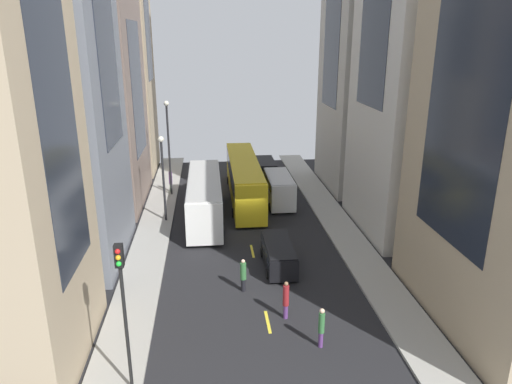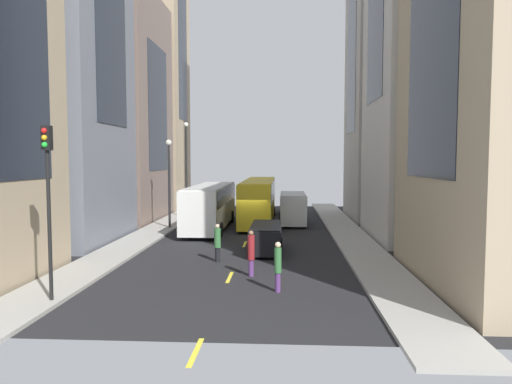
{
  "view_description": "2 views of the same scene",
  "coord_description": "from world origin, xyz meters",
  "px_view_note": "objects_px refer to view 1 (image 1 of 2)",
  "views": [
    {
      "loc": [
        -2.71,
        -33.19,
        13.88
      ],
      "look_at": [
        0.72,
        0.39,
        2.72
      ],
      "focal_mm": 33.0,
      "sensor_mm": 36.0,
      "label": 1
    },
    {
      "loc": [
        2.43,
        -33.76,
        5.38
      ],
      "look_at": [
        0.44,
        0.59,
        2.98
      ],
      "focal_mm": 33.3,
      "sensor_mm": 36.0,
      "label": 2
    }
  ],
  "objects_px": {
    "delivery_van_white": "(279,187)",
    "car_black_0": "(278,253)",
    "city_bus_white": "(204,194)",
    "traffic_light_near_corner": "(123,293)",
    "pedestrian_crossing_near": "(171,180)",
    "pedestrian_waiting_curb": "(243,274)",
    "pedestrian_crossing_mid": "(286,299)",
    "streetcar_yellow": "(244,176)",
    "pedestrian_walking_far": "(321,326)",
    "car_black_1": "(266,167)"
  },
  "relations": [
    {
      "from": "pedestrian_waiting_curb",
      "to": "pedestrian_crossing_near",
      "type": "bearing_deg",
      "value": -21.98
    },
    {
      "from": "pedestrian_walking_far",
      "to": "streetcar_yellow",
      "type": "bearing_deg",
      "value": -118.73
    },
    {
      "from": "car_black_1",
      "to": "car_black_0",
      "type": "bearing_deg",
      "value": -94.82
    },
    {
      "from": "streetcar_yellow",
      "to": "car_black_1",
      "type": "xyz_separation_m",
      "value": [
        2.84,
        6.98,
        -1.13
      ]
    },
    {
      "from": "pedestrian_crossing_near",
      "to": "streetcar_yellow",
      "type": "bearing_deg",
      "value": -53.37
    },
    {
      "from": "car_black_0",
      "to": "pedestrian_crossing_near",
      "type": "relative_size",
      "value": 2.25
    },
    {
      "from": "delivery_van_white",
      "to": "pedestrian_crossing_mid",
      "type": "xyz_separation_m",
      "value": [
        -2.26,
        -17.45,
        -0.39
      ]
    },
    {
      "from": "pedestrian_crossing_near",
      "to": "pedestrian_crossing_mid",
      "type": "bearing_deg",
      "value": -106.01
    },
    {
      "from": "pedestrian_waiting_curb",
      "to": "pedestrian_walking_far",
      "type": "distance_m",
      "value": 6.37
    },
    {
      "from": "city_bus_white",
      "to": "pedestrian_walking_far",
      "type": "bearing_deg",
      "value": -72.55
    },
    {
      "from": "streetcar_yellow",
      "to": "traffic_light_near_corner",
      "type": "distance_m",
      "value": 24.75
    },
    {
      "from": "city_bus_white",
      "to": "traffic_light_near_corner",
      "type": "distance_m",
      "value": 19.69
    },
    {
      "from": "city_bus_white",
      "to": "traffic_light_near_corner",
      "type": "xyz_separation_m",
      "value": [
        -2.98,
        -19.29,
        2.58
      ]
    },
    {
      "from": "car_black_0",
      "to": "pedestrian_crossing_near",
      "type": "bearing_deg",
      "value": 116.45
    },
    {
      "from": "streetcar_yellow",
      "to": "pedestrian_walking_far",
      "type": "distance_m",
      "value": 21.79
    },
    {
      "from": "city_bus_white",
      "to": "car_black_0",
      "type": "distance_m",
      "value": 10.12
    },
    {
      "from": "delivery_van_white",
      "to": "city_bus_white",
      "type": "bearing_deg",
      "value": -156.76
    },
    {
      "from": "pedestrian_crossing_near",
      "to": "traffic_light_near_corner",
      "type": "bearing_deg",
      "value": -124.49
    },
    {
      "from": "delivery_van_white",
      "to": "pedestrian_crossing_mid",
      "type": "height_order",
      "value": "delivery_van_white"
    },
    {
      "from": "delivery_van_white",
      "to": "pedestrian_waiting_curb",
      "type": "relative_size",
      "value": 2.82
    },
    {
      "from": "delivery_van_white",
      "to": "pedestrian_waiting_curb",
      "type": "xyz_separation_m",
      "value": [
        -4.23,
        -14.48,
        -0.46
      ]
    },
    {
      "from": "car_black_1",
      "to": "pedestrian_waiting_curb",
      "type": "bearing_deg",
      "value": -100.16
    },
    {
      "from": "traffic_light_near_corner",
      "to": "pedestrian_walking_far",
      "type": "bearing_deg",
      "value": 13.89
    },
    {
      "from": "city_bus_white",
      "to": "pedestrian_crossing_near",
      "type": "xyz_separation_m",
      "value": [
        -3.16,
        6.7,
        -0.72
      ]
    },
    {
      "from": "car_black_1",
      "to": "traffic_light_near_corner",
      "type": "height_order",
      "value": "traffic_light_near_corner"
    },
    {
      "from": "pedestrian_crossing_near",
      "to": "traffic_light_near_corner",
      "type": "relative_size",
      "value": 0.33
    },
    {
      "from": "streetcar_yellow",
      "to": "traffic_light_near_corner",
      "type": "height_order",
      "value": "traffic_light_near_corner"
    },
    {
      "from": "streetcar_yellow",
      "to": "pedestrian_waiting_curb",
      "type": "height_order",
      "value": "streetcar_yellow"
    },
    {
      "from": "streetcar_yellow",
      "to": "car_black_0",
      "type": "xyz_separation_m",
      "value": [
        1.12,
        -13.41,
        -1.18
      ]
    },
    {
      "from": "pedestrian_walking_far",
      "to": "delivery_van_white",
      "type": "bearing_deg",
      "value": -126.63
    },
    {
      "from": "pedestrian_waiting_curb",
      "to": "streetcar_yellow",
      "type": "bearing_deg",
      "value": -42.82
    },
    {
      "from": "pedestrian_crossing_mid",
      "to": "traffic_light_near_corner",
      "type": "xyz_separation_m",
      "value": [
        -7.14,
        -4.59,
        3.46
      ]
    },
    {
      "from": "streetcar_yellow",
      "to": "car_black_1",
      "type": "bearing_deg",
      "value": 67.88
    },
    {
      "from": "car_black_0",
      "to": "pedestrian_walking_far",
      "type": "bearing_deg",
      "value": -84.54
    },
    {
      "from": "pedestrian_crossing_mid",
      "to": "traffic_light_near_corner",
      "type": "height_order",
      "value": "traffic_light_near_corner"
    },
    {
      "from": "car_black_0",
      "to": "traffic_light_near_corner",
      "type": "xyz_separation_m",
      "value": [
        -7.6,
        -10.35,
        3.65
      ]
    },
    {
      "from": "delivery_van_white",
      "to": "car_black_0",
      "type": "bearing_deg",
      "value": -98.72
    },
    {
      "from": "pedestrian_waiting_curb",
      "to": "pedestrian_walking_far",
      "type": "xyz_separation_m",
      "value": [
        3.22,
        -5.49,
        0.06
      ]
    },
    {
      "from": "pedestrian_waiting_curb",
      "to": "pedestrian_walking_far",
      "type": "height_order",
      "value": "pedestrian_walking_far"
    },
    {
      "from": "city_bus_white",
      "to": "delivery_van_white",
      "type": "bearing_deg",
      "value": 23.24
    },
    {
      "from": "traffic_light_near_corner",
      "to": "delivery_van_white",
      "type": "bearing_deg",
      "value": 66.92
    },
    {
      "from": "delivery_van_white",
      "to": "pedestrian_waiting_curb",
      "type": "distance_m",
      "value": 15.09
    },
    {
      "from": "city_bus_white",
      "to": "pedestrian_walking_far",
      "type": "relative_size",
      "value": 5.79
    },
    {
      "from": "pedestrian_crossing_mid",
      "to": "delivery_van_white",
      "type": "bearing_deg",
      "value": -154.08
    },
    {
      "from": "delivery_van_white",
      "to": "pedestrian_crossing_mid",
      "type": "bearing_deg",
      "value": -97.38
    },
    {
      "from": "streetcar_yellow",
      "to": "pedestrian_walking_far",
      "type": "height_order",
      "value": "streetcar_yellow"
    },
    {
      "from": "car_black_0",
      "to": "city_bus_white",
      "type": "bearing_deg",
      "value": 117.33
    },
    {
      "from": "delivery_van_white",
      "to": "pedestrian_crossing_near",
      "type": "distance_m",
      "value": 10.36
    },
    {
      "from": "streetcar_yellow",
      "to": "pedestrian_crossing_near",
      "type": "distance_m",
      "value": 7.08
    },
    {
      "from": "city_bus_white",
      "to": "traffic_light_near_corner",
      "type": "relative_size",
      "value": 1.84
    }
  ]
}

